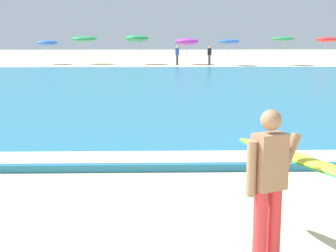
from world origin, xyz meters
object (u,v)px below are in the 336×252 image
at_px(beach_umbrella_3, 186,42).
at_px(beach_umbrella_5, 283,39).
at_px(beach_umbrella_1, 84,39).
at_px(beach_umbrella_4, 229,42).
at_px(beachgoer_near_row_left, 209,55).
at_px(beachgoer_near_row_mid, 177,55).
at_px(surfer_with_board, 285,173).
at_px(beach_umbrella_0, 47,43).
at_px(beach_umbrella_2, 137,39).
at_px(beach_umbrella_6, 326,39).

bearing_deg(beach_umbrella_3, beach_umbrella_5, -8.59).
xyz_separation_m(beach_umbrella_1, beach_umbrella_4, (12.08, -2.51, -0.20)).
xyz_separation_m(beach_umbrella_3, beachgoer_near_row_left, (1.80, -1.46, -1.05)).
xyz_separation_m(beach_umbrella_1, beachgoer_near_row_left, (10.54, -2.45, -1.29)).
bearing_deg(beach_umbrella_5, beachgoer_near_row_mid, -179.54).
bearing_deg(surfer_with_board, beach_umbrella_4, 82.72).
relative_size(beach_umbrella_0, beach_umbrella_4, 0.95).
bearing_deg(beach_umbrella_2, beach_umbrella_6, 0.44).
xyz_separation_m(beach_umbrella_2, beachgoer_near_row_left, (6.00, -1.72, -1.31)).
distance_m(beach_umbrella_0, beachgoer_near_row_mid, 11.20).
bearing_deg(beach_umbrella_3, beach_umbrella_2, 176.53).
relative_size(surfer_with_board, beach_umbrella_6, 1.03).
height_order(surfer_with_board, beach_umbrella_3, beach_umbrella_3).
bearing_deg(beach_umbrella_3, surfer_with_board, -91.87).
distance_m(beach_umbrella_0, beach_umbrella_3, 11.84).
bearing_deg(beach_umbrella_2, beach_umbrella_5, -6.82).
relative_size(beach_umbrella_2, beachgoer_near_row_mid, 1.57).
xyz_separation_m(beach_umbrella_4, beachgoer_near_row_mid, (-4.17, 0.27, -1.09)).
bearing_deg(beachgoer_near_row_mid, beach_umbrella_6, 7.26).
xyz_separation_m(beach_umbrella_4, beach_umbrella_5, (4.52, 0.34, 0.21)).
xyz_separation_m(beach_umbrella_3, beach_umbrella_5, (7.85, -1.19, 0.24)).
distance_m(beach_umbrella_4, beachgoer_near_row_mid, 4.31).
relative_size(beach_umbrella_1, beach_umbrella_5, 1.03).
relative_size(beach_umbrella_1, beach_umbrella_6, 1.03).
xyz_separation_m(beach_umbrella_5, beachgoer_near_row_left, (-6.05, -0.28, -1.30)).
height_order(beach_umbrella_2, beach_umbrella_4, beach_umbrella_2).
xyz_separation_m(surfer_with_board, beach_umbrella_2, (-2.98, 37.38, 1.13)).
xyz_separation_m(beach_umbrella_2, beachgoer_near_row_mid, (3.37, -1.51, -1.31)).
bearing_deg(beach_umbrella_2, beach_umbrella_4, -13.27).
bearing_deg(beach_umbrella_0, beachgoer_near_row_mid, -9.84).
bearing_deg(beach_umbrella_0, surfer_with_board, -74.31).
distance_m(beach_umbrella_0, beach_umbrella_4, 15.32).
bearing_deg(beach_umbrella_6, surfer_with_board, -109.40).
bearing_deg(beachgoer_near_row_mid, beachgoer_near_row_left, -4.48).
relative_size(surfer_with_board, beach_umbrella_0, 1.16).
bearing_deg(surfer_with_board, beach_umbrella_6, 70.60).
height_order(beach_umbrella_0, beach_umbrella_3, beach_umbrella_3).
bearing_deg(beach_umbrella_1, beach_umbrella_0, -173.77).
relative_size(beach_umbrella_1, beach_umbrella_4, 1.11).
height_order(beach_umbrella_4, beach_umbrella_6, beach_umbrella_6).
relative_size(beach_umbrella_4, beachgoer_near_row_left, 1.37).
height_order(surfer_with_board, beach_umbrella_1, beach_umbrella_1).
height_order(beachgoer_near_row_left, beachgoer_near_row_mid, same).
relative_size(surfer_with_board, beachgoer_near_row_mid, 1.51).
relative_size(beach_umbrella_3, beachgoer_near_row_mid, 1.41).
xyz_separation_m(beach_umbrella_4, beachgoer_near_row_left, (-1.54, 0.06, -1.09)).
bearing_deg(beach_umbrella_6, beach_umbrella_5, -159.31).
distance_m(beach_umbrella_1, beach_umbrella_2, 4.61).
distance_m(surfer_with_board, beach_umbrella_0, 39.25).
distance_m(beach_umbrella_2, beach_umbrella_5, 12.13).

